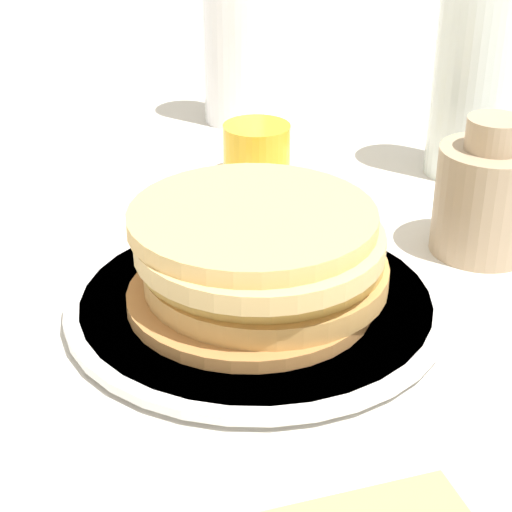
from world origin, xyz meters
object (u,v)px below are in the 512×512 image
water_bottle_near (234,30)px  juice_glass (257,151)px  plate (256,302)px  pancake_stack (258,255)px  cream_jug (487,196)px  water_bottle_far (473,66)px

water_bottle_near → juice_glass: bearing=-107.7°
plate → pancake_stack: (0.00, 0.00, 0.04)m
pancake_stack → water_bottle_near: water_bottle_near is taller
plate → water_bottle_near: water_bottle_near is taller
plate → pancake_stack: size_ratio=1.45×
water_bottle_near → plate: bearing=-112.9°
cream_jug → plate: bearing=-179.1°
pancake_stack → cream_jug: bearing=0.6°
plate → water_bottle_far: (0.31, 0.15, 0.11)m
plate → cream_jug: (0.22, 0.00, 0.04)m
plate → juice_glass: (0.12, 0.23, 0.02)m
juice_glass → cream_jug: cream_jug is taller
plate → pancake_stack: pancake_stack is taller
juice_glass → water_bottle_near: water_bottle_near is taller
plate → water_bottle_near: size_ratio=1.25×
water_bottle_far → cream_jug: bearing=-122.9°
pancake_stack → water_bottle_near: (0.17, 0.40, 0.06)m
juice_glass → plate: bearing=-116.5°
cream_jug → water_bottle_near: 0.41m
juice_glass → water_bottle_far: bearing=-22.8°
plate → water_bottle_far: size_ratio=1.21×
water_bottle_near → cream_jug: bearing=-83.2°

